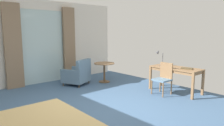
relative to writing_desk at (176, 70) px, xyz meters
The scene contains 11 objects.
ground 2.78m from the writing_desk, behind, with size 6.81×7.66×0.10m, color #426084.
wall_back 4.68m from the writing_desk, 125.54° to the left, with size 6.41×0.12×2.83m, color silver.
balcony_glass_door 4.44m from the writing_desk, 123.39° to the left, with size 1.51×0.02×2.49m, color silver.
curtain_panel_left 4.98m from the writing_desk, 133.55° to the left, with size 0.52×0.10×2.64m, color #897056.
curtain_panel_right 3.91m from the writing_desk, 112.01° to the left, with size 0.46×0.10×2.64m, color #897056.
writing_desk is the anchor object (origin of this frame).
desk_chair 0.47m from the writing_desk, 165.15° to the left, with size 0.44×0.44×0.89m.
desk_lamp 0.64m from the writing_desk, 105.04° to the left, with size 0.29×0.26×0.52m.
closed_book 0.35m from the writing_desk, 89.05° to the right, with size 0.21×0.31×0.03m, color brown.
armchair_by_window 3.15m from the writing_desk, 123.11° to the left, with size 0.98×0.97×0.87m.
round_cafe_table 2.45m from the writing_desk, 109.11° to the left, with size 0.72×0.72×0.68m.
Camera 1 is at (-2.66, -3.38, 1.77)m, focal length 33.09 mm.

